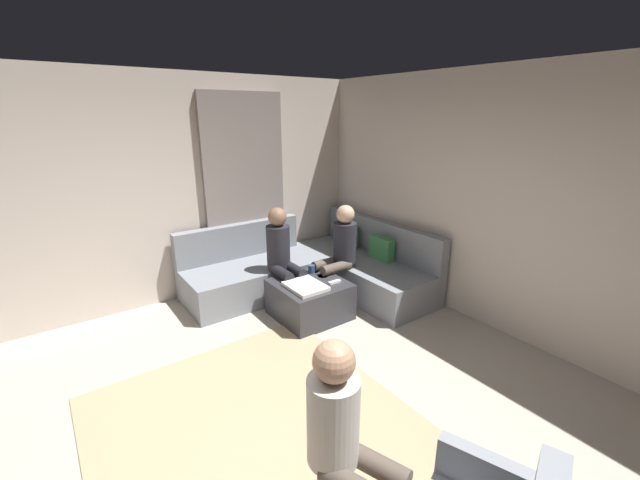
{
  "coord_description": "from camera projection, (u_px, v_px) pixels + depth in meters",
  "views": [
    {
      "loc": [
        1.87,
        -0.9,
        2.24
      ],
      "look_at": [
        -1.63,
        1.63,
        0.85
      ],
      "focal_mm": 22.17,
      "sensor_mm": 36.0,
      "label": 1
    }
  ],
  "objects": [
    {
      "name": "wall_back",
      "position": [
        526.0,
        209.0,
        3.86
      ],
      "size": [
        6.0,
        0.12,
        2.7
      ],
      "primitive_type": "cube",
      "color": "beige",
      "rests_on": "ground_plane"
    },
    {
      "name": "wall_left",
      "position": [
        137.0,
        195.0,
        4.49
      ],
      "size": [
        0.12,
        6.0,
        2.7
      ],
      "primitive_type": "cube",
      "color": "beige",
      "rests_on": "ground_plane"
    },
    {
      "name": "person_on_couch_side",
      "position": [
        283.0,
        254.0,
        4.65
      ],
      "size": [
        0.6,
        0.3,
        1.2
      ],
      "rotation": [
        0.0,
        0.0,
        -1.57
      ],
      "color": "black",
      "rests_on": "ground_plane"
    },
    {
      "name": "curtain_panel",
      "position": [
        246.0,
        192.0,
        5.17
      ],
      "size": [
        0.06,
        1.1,
        2.5
      ],
      "primitive_type": "cube",
      "color": "gray",
      "rests_on": "ground_plane"
    },
    {
      "name": "ottoman",
      "position": [
        310.0,
        299.0,
        4.52
      ],
      "size": [
        0.76,
        0.76,
        0.42
      ],
      "primitive_type": "cube",
      "color": "#333338",
      "rests_on": "ground_plane"
    },
    {
      "name": "folded_blanket",
      "position": [
        306.0,
        286.0,
        4.31
      ],
      "size": [
        0.44,
        0.36,
        0.04
      ],
      "primitive_type": "cube",
      "color": "white",
      "rests_on": "ottoman"
    },
    {
      "name": "coffee_mug",
      "position": [
        312.0,
        269.0,
        4.71
      ],
      "size": [
        0.08,
        0.08,
        0.1
      ],
      "primitive_type": "cylinder",
      "color": "#334C72",
      "rests_on": "ottoman"
    },
    {
      "name": "area_rug",
      "position": [
        264.0,
        439.0,
        2.84
      ],
      "size": [
        2.6,
        2.2,
        0.01
      ],
      "primitive_type": "cube",
      "color": "tan",
      "rests_on": "ground_plane"
    },
    {
      "name": "sectional_couch",
      "position": [
        315.0,
        269.0,
        5.2
      ],
      "size": [
        2.1,
        2.55,
        0.87
      ],
      "color": "gray",
      "rests_on": "ground_plane"
    },
    {
      "name": "person_on_couch_back",
      "position": [
        339.0,
        250.0,
        4.79
      ],
      "size": [
        0.3,
        0.6,
        1.2
      ],
      "rotation": [
        0.0,
        0.0,
        3.14
      ],
      "color": "brown",
      "rests_on": "ground_plane"
    },
    {
      "name": "game_remote",
      "position": [
        335.0,
        282.0,
        4.44
      ],
      "size": [
        0.05,
        0.15,
        0.02
      ],
      "primitive_type": "cube",
      "color": "white",
      "rests_on": "ottoman"
    },
    {
      "name": "person_on_armchair",
      "position": [
        348.0,
        439.0,
        2.04
      ],
      "size": [
        0.61,
        0.42,
        1.18
      ],
      "rotation": [
        0.0,
        0.0,
        5.06
      ],
      "color": "brown",
      "rests_on": "ground_plane"
    },
    {
      "name": "ground_plane",
      "position": [
        265.0,
        471.0,
        2.65
      ],
      "size": [
        6.0,
        6.0,
        0.1
      ],
      "primitive_type": "cube",
      "color": "#B2A899"
    }
  ]
}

